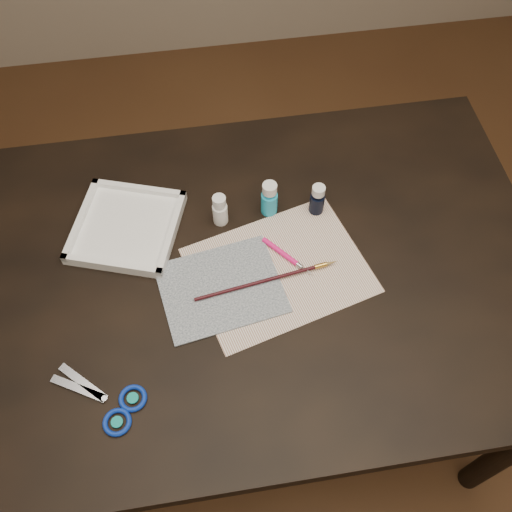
{
  "coord_description": "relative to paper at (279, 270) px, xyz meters",
  "views": [
    {
      "loc": [
        -0.1,
        -0.64,
        1.82
      ],
      "look_at": [
        0.0,
        0.0,
        0.8
      ],
      "focal_mm": 40.0,
      "sensor_mm": 36.0,
      "label": 1
    }
  ],
  "objects": [
    {
      "name": "canvas",
      "position": [
        -0.13,
        -0.03,
        0.0
      ],
      "size": [
        0.28,
        0.24,
        0.0
      ],
      "primitive_type": "cube",
      "rotation": [
        0.0,
        0.0,
        0.16
      ],
      "color": "#101E30",
      "rests_on": "paper"
    },
    {
      "name": "ground",
      "position": [
        -0.05,
        0.01,
        -0.76
      ],
      "size": [
        3.5,
        3.5,
        0.02
      ],
      "primitive_type": "cube",
      "color": "#422614",
      "rests_on": "ground"
    },
    {
      "name": "scissors",
      "position": [
        -0.4,
        -0.23,
        0.0
      ],
      "size": [
        0.24,
        0.2,
        0.01
      ],
      "primitive_type": null,
      "rotation": [
        0.0,
        0.0,
        2.62
      ],
      "color": "silver",
      "rests_on": "table"
    },
    {
      "name": "paint_bottle_navy",
      "position": [
        0.11,
        0.15,
        0.04
      ],
      "size": [
        0.04,
        0.04,
        0.08
      ],
      "primitive_type": "cylinder",
      "rotation": [
        0.0,
        0.0,
        0.36
      ],
      "color": "black",
      "rests_on": "table"
    },
    {
      "name": "craft_knife",
      "position": [
        0.02,
        0.03,
        0.01
      ],
      "size": [
        0.1,
        0.12,
        0.01
      ],
      "primitive_type": null,
      "rotation": [
        0.0,
        0.0,
        -0.88
      ],
      "color": "#F91779",
      "rests_on": "paper"
    },
    {
      "name": "paper",
      "position": [
        0.0,
        0.0,
        0.0
      ],
      "size": [
        0.43,
        0.37,
        0.0
      ],
      "primitive_type": "cube",
      "rotation": [
        0.0,
        0.0,
        0.26
      ],
      "color": "white",
      "rests_on": "table"
    },
    {
      "name": "paintbrush",
      "position": [
        -0.03,
        -0.03,
        0.01
      ],
      "size": [
        0.32,
        0.06,
        0.01
      ],
      "primitive_type": null,
      "rotation": [
        0.0,
        0.0,
        0.15
      ],
      "color": "black",
      "rests_on": "canvas"
    },
    {
      "name": "table",
      "position": [
        -0.05,
        0.01,
        -0.38
      ],
      "size": [
        1.3,
        0.9,
        0.75
      ],
      "primitive_type": "cube",
      "color": "black",
      "rests_on": "ground"
    },
    {
      "name": "paint_bottle_white",
      "position": [
        -0.11,
        0.15,
        0.04
      ],
      "size": [
        0.04,
        0.04,
        0.08
      ],
      "primitive_type": "cylinder",
      "rotation": [
        0.0,
        0.0,
        -0.22
      ],
      "color": "white",
      "rests_on": "table"
    },
    {
      "name": "paint_bottle_cyan",
      "position": [
        0.0,
        0.16,
        0.05
      ],
      "size": [
        0.04,
        0.04,
        0.09
      ],
      "primitive_type": "cylinder",
      "rotation": [
        0.0,
        0.0,
        -0.11
      ],
      "color": "#1FA9D1",
      "rests_on": "table"
    },
    {
      "name": "palette_tray",
      "position": [
        -0.33,
        0.16,
        0.01
      ],
      "size": [
        0.29,
        0.29,
        0.03
      ],
      "primitive_type": "cube",
      "rotation": [
        0.0,
        0.0,
        -0.33
      ],
      "color": "white",
      "rests_on": "table"
    }
  ]
}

